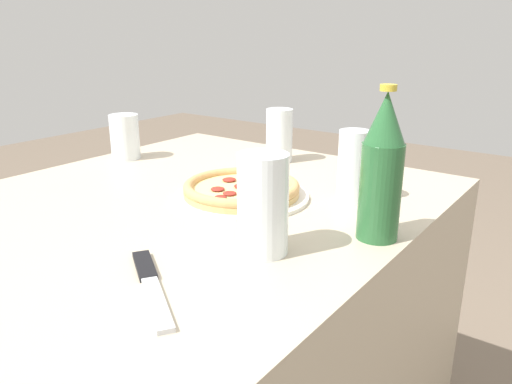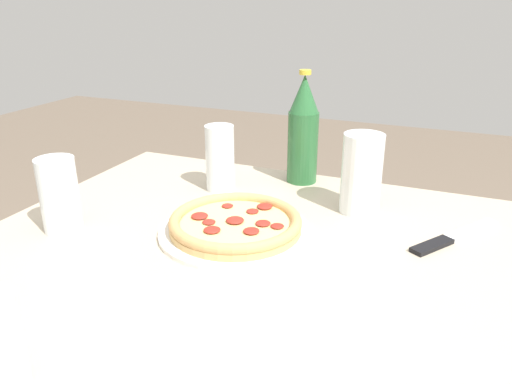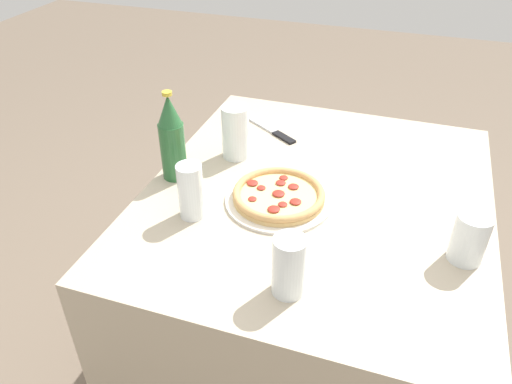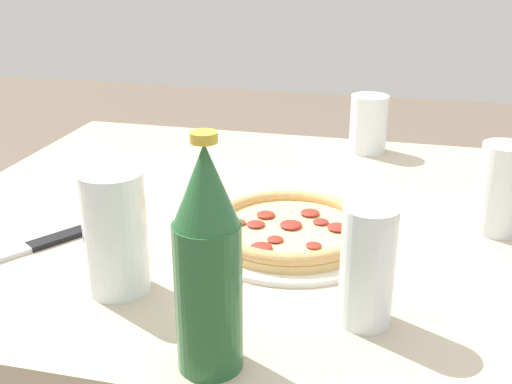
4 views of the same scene
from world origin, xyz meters
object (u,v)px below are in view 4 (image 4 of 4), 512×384
(pizza_margherita, at_px, (290,230))
(glass_water, at_px, (500,194))
(glass_iced_tea, at_px, (368,127))
(glass_mango_juice, at_px, (116,235))
(beer_bottle, at_px, (208,263))
(glass_orange_juice, at_px, (367,270))
(knife, at_px, (22,250))

(pizza_margherita, bearing_deg, glass_water, 20.01)
(pizza_margherita, xyz_separation_m, glass_iced_tea, (0.08, 0.46, 0.04))
(glass_iced_tea, bearing_deg, glass_mango_juice, -112.03)
(glass_iced_tea, xyz_separation_m, beer_bottle, (-0.10, -0.77, 0.07))
(glass_water, relative_size, glass_mango_juice, 0.87)
(glass_iced_tea, relative_size, glass_orange_juice, 0.82)
(glass_orange_juice, bearing_deg, knife, 172.98)
(knife, bearing_deg, glass_water, 19.64)
(glass_orange_juice, bearing_deg, beer_bottle, -141.08)
(glass_mango_juice, bearing_deg, glass_iced_tea, 67.97)
(knife, bearing_deg, beer_bottle, -28.06)
(pizza_margherita, height_order, glass_iced_tea, glass_iced_tea)
(glass_iced_tea, bearing_deg, knife, -127.02)
(glass_iced_tea, distance_m, beer_bottle, 0.78)
(glass_water, relative_size, beer_bottle, 0.54)
(glass_mango_juice, bearing_deg, pizza_margherita, 45.49)
(pizza_margherita, relative_size, glass_iced_tea, 2.35)
(glass_mango_juice, distance_m, knife, 0.20)
(glass_water, relative_size, glass_orange_juice, 0.95)
(glass_iced_tea, height_order, glass_water, glass_water)
(glass_orange_juice, bearing_deg, pizza_margherita, 123.41)
(pizza_margherita, relative_size, beer_bottle, 1.10)
(pizza_margherita, xyz_separation_m, glass_water, (0.30, 0.11, 0.04))
(glass_orange_juice, bearing_deg, glass_water, 59.58)
(pizza_margherita, bearing_deg, glass_mango_juice, -134.51)
(pizza_margherita, bearing_deg, glass_iced_tea, 80.53)
(pizza_margherita, relative_size, glass_water, 2.02)
(pizza_margherita, distance_m, glass_water, 0.32)
(pizza_margherita, distance_m, beer_bottle, 0.33)
(pizza_margherita, xyz_separation_m, glass_mango_juice, (-0.19, -0.19, 0.06))
(knife, bearing_deg, glass_mango_juice, -18.42)
(glass_water, bearing_deg, knife, -160.36)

